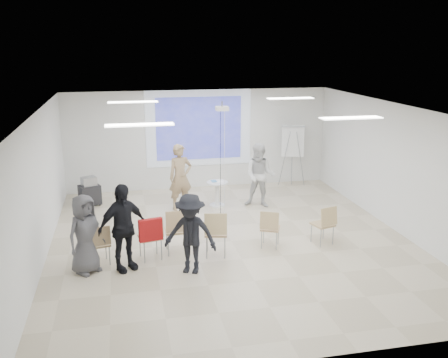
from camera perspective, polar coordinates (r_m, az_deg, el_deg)
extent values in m
cube|color=beige|center=(11.44, 0.83, -7.34)|extent=(8.00, 9.00, 0.10)
cube|color=white|center=(10.64, 0.90, 8.26)|extent=(8.00, 9.00, 0.10)
cube|color=silver|center=(15.30, -2.91, 4.56)|extent=(8.00, 0.10, 3.00)
cube|color=silver|center=(10.82, -20.55, -1.00)|extent=(0.10, 9.00, 3.00)
cube|color=silver|center=(12.45, 19.37, 1.17)|extent=(0.10, 9.00, 3.00)
cube|color=silver|center=(15.17, -2.89, 5.81)|extent=(3.20, 0.01, 2.30)
cube|color=#353CB4|center=(15.16, -2.88, 5.80)|extent=(2.60, 0.01, 1.90)
cylinder|color=white|center=(13.76, -0.77, -3.02)|extent=(0.46, 0.46, 0.05)
cylinder|color=white|center=(13.67, -0.78, -1.77)|extent=(0.12, 0.12, 0.63)
cylinder|color=silver|center=(13.57, -0.78, -0.41)|extent=(0.62, 0.62, 0.04)
cube|color=white|center=(13.55, -0.55, -0.33)|extent=(0.22, 0.18, 0.01)
cube|color=#3F8ABD|center=(13.60, -1.16, -0.24)|extent=(0.15, 0.20, 0.01)
imported|color=tan|center=(13.30, -5.02, 0.70)|extent=(0.83, 0.66, 2.02)
imported|color=silver|center=(13.52, 4.15, 0.79)|extent=(1.16, 1.06, 1.94)
cube|color=white|center=(13.49, -4.42, 2.32)|extent=(0.07, 0.13, 0.04)
cube|color=white|center=(13.63, 3.16, 2.39)|extent=(0.08, 0.11, 0.04)
cube|color=tan|center=(10.48, -14.07, -7.22)|extent=(0.48, 0.48, 0.04)
cube|color=tan|center=(10.22, -13.93, -6.38)|extent=(0.40, 0.17, 0.38)
cylinder|color=gray|center=(10.39, -14.68, -8.77)|extent=(0.03, 0.03, 0.42)
cylinder|color=gray|center=(10.45, -12.94, -8.51)|extent=(0.03, 0.03, 0.42)
cylinder|color=gray|center=(10.68, -15.03, -8.11)|extent=(0.03, 0.03, 0.42)
cylinder|color=gray|center=(10.74, -13.34, -7.87)|extent=(0.03, 0.03, 0.42)
cube|color=tan|center=(10.49, -8.42, -6.59)|extent=(0.52, 0.52, 0.04)
cube|color=tan|center=(10.20, -8.16, -5.63)|extent=(0.45, 0.18, 0.42)
cylinder|color=gray|center=(10.38, -9.06, -8.31)|extent=(0.03, 0.03, 0.46)
cylinder|color=gray|center=(10.47, -7.15, -8.03)|extent=(0.03, 0.03, 0.46)
cylinder|color=#909398|center=(10.70, -9.57, -7.59)|extent=(0.03, 0.03, 0.46)
cylinder|color=gray|center=(10.79, -7.71, -7.32)|extent=(0.03, 0.03, 0.46)
cube|color=tan|center=(10.72, -5.49, -5.85)|extent=(0.47, 0.47, 0.04)
cube|color=tan|center=(10.41, -5.40, -4.87)|extent=(0.47, 0.10, 0.44)
cylinder|color=gray|center=(10.63, -6.37, -7.57)|extent=(0.02, 0.02, 0.49)
cylinder|color=#919399|center=(10.66, -4.33, -7.43)|extent=(0.02, 0.02, 0.49)
cylinder|color=gray|center=(10.97, -6.55, -6.81)|extent=(0.02, 0.02, 0.49)
cylinder|color=gray|center=(11.01, -4.58, -6.68)|extent=(0.02, 0.02, 0.49)
cube|color=tan|center=(10.54, -0.93, -6.17)|extent=(0.55, 0.55, 0.04)
cube|color=tan|center=(10.23, -0.96, -5.18)|extent=(0.48, 0.19, 0.44)
cylinder|color=gray|center=(10.47, -1.99, -7.84)|extent=(0.03, 0.03, 0.49)
cylinder|color=#919499|center=(10.46, 0.10, -7.85)|extent=(0.03, 0.03, 0.49)
cylinder|color=gray|center=(10.81, -1.92, -7.05)|extent=(0.03, 0.03, 0.49)
cylinder|color=gray|center=(10.81, 0.10, -7.06)|extent=(0.03, 0.03, 0.49)
cube|color=tan|center=(11.02, 5.30, -5.61)|extent=(0.54, 0.54, 0.04)
cube|color=tan|center=(10.76, 5.20, -4.78)|extent=(0.40, 0.24, 0.38)
cylinder|color=gray|center=(10.97, 4.31, -6.93)|extent=(0.03, 0.03, 0.42)
cylinder|color=gray|center=(10.94, 6.02, -7.06)|extent=(0.03, 0.03, 0.42)
cylinder|color=#96999E|center=(11.27, 4.56, -6.31)|extent=(0.03, 0.03, 0.42)
cylinder|color=gray|center=(11.24, 6.22, -6.43)|extent=(0.03, 0.03, 0.42)
cube|color=tan|center=(11.36, 11.21, -5.11)|extent=(0.52, 0.52, 0.04)
cube|color=tan|center=(11.13, 11.92, -4.21)|extent=(0.43, 0.19, 0.40)
cylinder|color=gray|center=(11.22, 11.00, -6.63)|extent=(0.03, 0.03, 0.44)
cylinder|color=gray|center=(11.42, 12.36, -6.30)|extent=(0.03, 0.03, 0.44)
cylinder|color=#93969C|center=(11.46, 9.95, -6.08)|extent=(0.03, 0.03, 0.44)
cylinder|color=#95989D|center=(11.66, 11.29, -5.77)|extent=(0.03, 0.03, 0.44)
cube|color=#B51617|center=(10.20, -8.40, -5.77)|extent=(0.49, 0.21, 0.46)
imported|color=black|center=(10.72, -5.51, -5.63)|extent=(0.37, 0.27, 0.03)
imported|color=black|center=(9.90, -11.56, -4.77)|extent=(1.37, 1.19, 2.02)
imported|color=black|center=(9.65, -3.87, -5.69)|extent=(1.33, 1.06, 1.81)
imported|color=#555459|center=(10.01, -15.63, -5.58)|extent=(1.03, 1.00, 1.77)
cylinder|color=gray|center=(15.56, 6.92, 2.33)|extent=(0.27, 0.30, 1.74)
cylinder|color=gray|center=(15.58, 8.73, 2.29)|extent=(0.38, 0.12, 1.74)
cylinder|color=gray|center=(15.88, 7.78, 2.57)|extent=(0.14, 0.38, 1.74)
cube|color=silver|center=(15.57, 7.88, 4.35)|extent=(0.72, 0.39, 0.97)
cube|color=gray|center=(15.53, 7.93, 5.97)|extent=(0.69, 0.27, 0.07)
cube|color=black|center=(14.26, -15.09, -1.74)|extent=(0.65, 0.59, 0.54)
cube|color=gray|center=(14.15, -15.19, -0.25)|extent=(0.46, 0.43, 0.24)
cylinder|color=black|center=(14.13, -15.64, -3.08)|extent=(0.08, 0.08, 0.06)
cylinder|color=black|center=(14.25, -13.99, -2.80)|extent=(0.08, 0.08, 0.06)
cylinder|color=black|center=(14.43, -16.02, -2.73)|extent=(0.08, 0.08, 0.06)
cylinder|color=black|center=(14.54, -14.40, -2.46)|extent=(0.08, 0.08, 0.06)
cube|color=white|center=(12.14, -0.22, 8.05)|extent=(0.30, 0.25, 0.10)
cylinder|color=gray|center=(12.13, -0.22, 8.57)|extent=(0.04, 0.04, 0.14)
cylinder|color=black|center=(12.32, -0.41, 1.37)|extent=(0.01, 0.01, 2.77)
cylinder|color=white|center=(12.32, 0.06, 1.37)|extent=(0.01, 0.01, 2.77)
cube|color=white|center=(12.38, -10.38, 8.65)|extent=(1.20, 0.30, 0.02)
cube|color=white|center=(13.11, 7.59, 9.13)|extent=(1.20, 0.30, 0.02)
cube|color=white|center=(8.91, -9.63, 6.12)|extent=(1.20, 0.30, 0.02)
cube|color=white|center=(9.90, 14.31, 6.78)|extent=(1.20, 0.30, 0.02)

